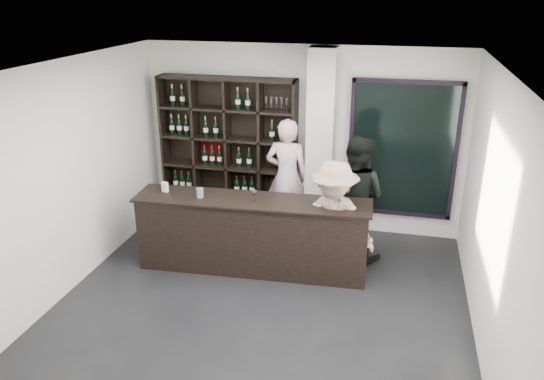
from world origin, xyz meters
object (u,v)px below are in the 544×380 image
(taster_pink, at_px, (287,177))
(taster_black, at_px, (355,197))
(wine_shelf, at_px, (228,153))
(tasting_counter, at_px, (252,235))
(customer, at_px, (333,223))

(taster_pink, distance_m, taster_black, 1.23)
(wine_shelf, xyz_separation_m, taster_pink, (1.00, -0.17, -0.27))
(taster_black, bearing_deg, wine_shelf, 1.38)
(tasting_counter, xyz_separation_m, taster_pink, (0.20, 1.30, 0.40))
(taster_black, relative_size, customer, 1.09)
(tasting_counter, height_order, taster_black, taster_black)
(taster_pink, bearing_deg, wine_shelf, -7.42)
(wine_shelf, distance_m, taster_black, 2.24)
(taster_black, bearing_deg, tasting_counter, 50.16)
(taster_black, xyz_separation_m, customer, (-0.20, -0.80, -0.07))
(tasting_counter, xyz_separation_m, customer, (1.10, -0.05, 0.31))
(wine_shelf, distance_m, taster_pink, 1.05)
(tasting_counter, bearing_deg, customer, -5.95)
(tasting_counter, relative_size, customer, 1.90)
(wine_shelf, height_order, taster_pink, wine_shelf)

